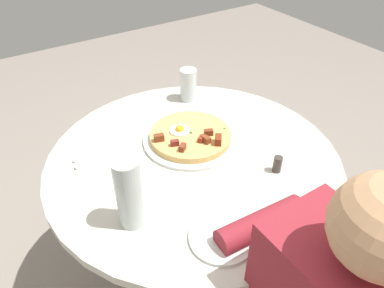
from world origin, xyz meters
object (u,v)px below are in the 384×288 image
fork (100,154)px  salt_shaker (296,215)px  breakfast_pizza (190,136)px  water_bottle (129,193)px  water_glass (188,85)px  dining_table (193,193)px  bread_plate (222,238)px  pepper_shaker (277,164)px  pizza_plate (190,139)px  knife (102,160)px

fork → salt_shaker: size_ratio=3.39×
breakfast_pizza → water_bottle: bearing=123.7°
breakfast_pizza → water_glass: (0.25, -0.15, 0.04)m
dining_table → bread_plate: bearing=159.0°
salt_shaker → water_bottle: bearing=56.8°
dining_table → breakfast_pizza: bearing=-25.7°
breakfast_pizza → water_glass: water_glass is taller
breakfast_pizza → water_bottle: 0.41m
water_glass → pepper_shaker: bearing=179.3°
pizza_plate → breakfast_pizza: size_ratio=1.17×
pizza_plate → salt_shaker: bearing=-175.0°
fork → pepper_shaker: (-0.39, -0.45, 0.02)m
water_bottle → pepper_shaker: bearing=-97.5°
dining_table → knife: 0.35m
dining_table → breakfast_pizza: breakfast_pizza is taller
water_bottle → pepper_shaker: 0.49m
knife → water_glass: size_ratio=1.34×
dining_table → knife: (0.15, 0.27, 0.18)m
dining_table → bread_plate: size_ratio=5.61×
fork → water_glass: (0.15, -0.46, 0.06)m
knife → water_bottle: size_ratio=0.83×
pepper_shaker → bread_plate: bearing=111.2°
dining_table → pepper_shaker: bearing=-138.0°
dining_table → pizza_plate: pizza_plate is taller
pepper_shaker → dining_table: bearing=42.0°
knife → water_glass: water_glass is taller
salt_shaker → bread_plate: bearing=73.2°
water_bottle → pepper_shaker: water_bottle is taller
breakfast_pizza → fork: 0.32m
dining_table → salt_shaker: (-0.39, -0.08, 0.20)m
breakfast_pizza → knife: breakfast_pizza is taller
salt_shaker → breakfast_pizza: bearing=5.3°
water_glass → water_bottle: 0.68m
water_glass → salt_shaker: size_ratio=2.54×
bread_plate → water_glass: 0.73m
knife → water_bottle: water_bottle is taller
pepper_shaker → breakfast_pizza: bearing=27.2°
pizza_plate → breakfast_pizza: 0.02m
fork → water_bottle: bearing=93.4°
bread_plate → pepper_shaker: bearing=-68.8°
water_glass → water_bottle: water_bottle is taller
fork → salt_shaker: bearing=130.2°
knife → salt_shaker: size_ratio=3.39×
bread_plate → salt_shaker: (-0.06, -0.21, 0.02)m
knife → fork: bearing=-90.0°
salt_shaker → knife: bearing=33.3°
fork → water_bottle: water_bottle is taller
breakfast_pizza → salt_shaker: 0.47m
salt_shaker → pepper_shaker: (0.18, -0.10, 0.00)m
breakfast_pizza → knife: (0.07, 0.31, -0.02)m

